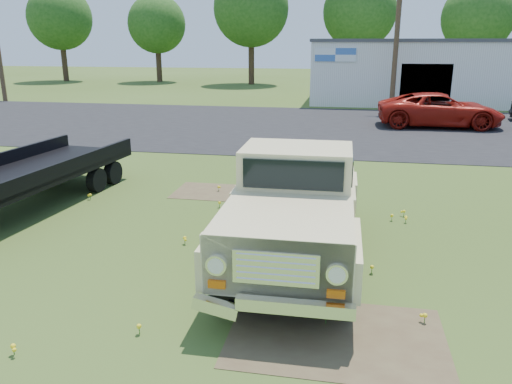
% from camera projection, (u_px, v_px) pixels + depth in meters
% --- Properties ---
extents(ground, '(140.00, 140.00, 0.00)m').
position_uv_depth(ground, '(266.00, 246.00, 10.05)').
color(ground, '#364A17').
rests_on(ground, ground).
extents(asphalt_lot, '(90.00, 14.00, 0.02)m').
position_uv_depth(asphalt_lot, '(317.00, 127.00, 24.17)').
color(asphalt_lot, black).
rests_on(asphalt_lot, ground).
extents(dirt_patch_a, '(3.00, 2.00, 0.01)m').
position_uv_depth(dirt_patch_a, '(336.00, 337.00, 6.96)').
color(dirt_patch_a, '#4E3D29').
rests_on(dirt_patch_a, ground).
extents(dirt_patch_b, '(2.20, 1.60, 0.01)m').
position_uv_depth(dirt_patch_b, '(215.00, 192.00, 13.70)').
color(dirt_patch_b, '#4E3D29').
rests_on(dirt_patch_b, ground).
extents(commercial_building, '(14.20, 8.20, 4.15)m').
position_uv_depth(commercial_building, '(418.00, 70.00, 33.80)').
color(commercial_building, silver).
rests_on(commercial_building, ground).
extents(utility_pole_mid, '(1.60, 0.30, 9.00)m').
position_uv_depth(utility_pole_mid, '(397.00, 30.00, 28.73)').
color(utility_pole_mid, '#3F2D1D').
rests_on(utility_pole_mid, ground).
extents(treeline_a, '(6.40, 6.40, 9.52)m').
position_uv_depth(treeline_a, '(60.00, 18.00, 50.79)').
color(treeline_a, '#3C291B').
rests_on(treeline_a, ground).
extents(treeline_b, '(5.76, 5.76, 8.57)m').
position_uv_depth(treeline_b, '(157.00, 24.00, 50.16)').
color(treeline_b, '#3C291B').
rests_on(treeline_b, ground).
extents(treeline_c, '(7.04, 7.04, 10.47)m').
position_uv_depth(treeline_c, '(251.00, 9.00, 46.63)').
color(treeline_c, '#3C291B').
rests_on(treeline_c, ground).
extents(treeline_d, '(6.72, 6.72, 10.00)m').
position_uv_depth(treeline_d, '(360.00, 12.00, 45.91)').
color(treeline_d, '#3C291B').
rests_on(treeline_d, ground).
extents(treeline_e, '(6.08, 6.08, 9.04)m').
position_uv_depth(treeline_e, '(478.00, 17.00, 42.94)').
color(treeline_e, '#3C291B').
rests_on(treeline_e, ground).
extents(vintage_pickup_truck, '(2.40, 6.01, 2.17)m').
position_uv_depth(vintage_pickup_truck, '(296.00, 204.00, 9.20)').
color(vintage_pickup_truck, beige).
rests_on(vintage_pickup_truck, ground).
extents(flatbed_trailer, '(2.94, 7.04, 1.87)m').
position_uv_depth(flatbed_trailer, '(26.00, 169.00, 12.39)').
color(flatbed_trailer, black).
rests_on(flatbed_trailer, ground).
extents(red_pickup, '(5.85, 2.81, 1.61)m').
position_uv_depth(red_pickup, '(440.00, 110.00, 23.98)').
color(red_pickup, maroon).
rests_on(red_pickup, ground).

